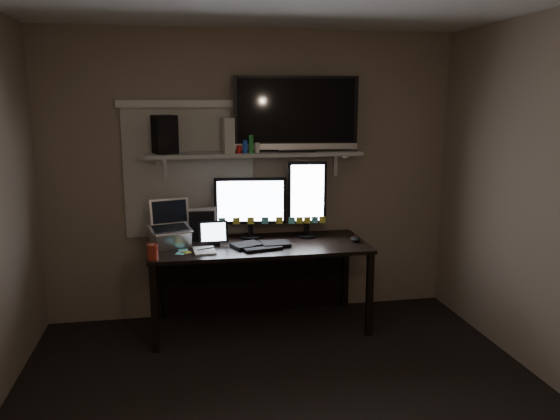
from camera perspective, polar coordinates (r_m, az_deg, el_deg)
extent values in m
plane|color=black|center=(3.56, 1.42, -21.05)|extent=(3.60, 3.60, 0.00)
plane|color=#816E5D|center=(4.82, -2.88, 3.53)|extent=(3.60, 0.00, 3.60)
cube|color=beige|center=(4.76, -9.45, 3.90)|extent=(1.10, 0.02, 1.10)
cube|color=black|center=(4.57, -2.19, -3.77)|extent=(1.80, 0.75, 0.03)
cube|color=black|center=(5.01, -2.75, -6.75)|extent=(1.80, 0.02, 0.70)
cube|color=black|center=(4.33, -13.02, -10.04)|extent=(0.05, 0.05, 0.70)
cube|color=black|center=(4.57, 9.33, -8.72)|extent=(0.05, 0.05, 0.70)
cube|color=black|center=(4.96, -12.70, -7.23)|extent=(0.05, 0.05, 0.70)
cube|color=black|center=(5.17, 6.83, -6.24)|extent=(0.05, 0.05, 0.70)
cube|color=#A7A7A2|center=(4.63, -2.62, 5.88)|extent=(1.80, 0.35, 0.03)
cube|color=black|center=(4.72, -3.10, 0.29)|extent=(0.62, 0.13, 0.54)
cube|color=black|center=(4.74, 2.84, 1.17)|extent=(0.34, 0.09, 0.68)
cube|color=black|center=(4.49, -1.98, -3.63)|extent=(0.51, 0.28, 0.03)
ellipsoid|color=black|center=(4.68, 7.88, -3.04)|extent=(0.09, 0.13, 0.04)
cube|color=beige|center=(4.38, -7.90, -4.23)|extent=(0.18, 0.24, 0.01)
cube|color=black|center=(4.53, -6.97, -2.43)|extent=(0.24, 0.10, 0.21)
cube|color=black|center=(4.73, -8.18, -1.47)|extent=(0.21, 0.10, 0.27)
cube|color=silver|center=(4.54, -11.44, -1.48)|extent=(0.39, 0.35, 0.37)
cylinder|color=maroon|center=(4.22, -13.16, -4.30)|extent=(0.10, 0.10, 0.12)
cube|color=black|center=(4.66, 1.66, 9.99)|extent=(1.06, 0.28, 0.63)
cube|color=beige|center=(4.62, -5.46, 7.81)|extent=(0.09, 0.25, 0.29)
cube|color=black|center=(4.58, -11.96, 7.73)|extent=(0.22, 0.25, 0.31)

